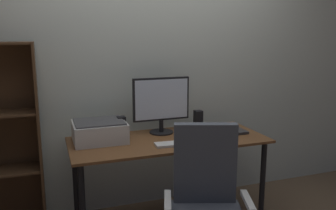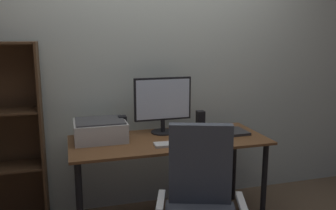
{
  "view_description": "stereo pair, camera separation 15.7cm",
  "coord_description": "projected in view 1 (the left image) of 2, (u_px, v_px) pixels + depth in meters",
  "views": [
    {
      "loc": [
        -0.91,
        -2.55,
        1.57
      ],
      "look_at": [
        -0.02,
        -0.04,
        1.02
      ],
      "focal_mm": 37.83,
      "sensor_mm": 36.0,
      "label": 1
    },
    {
      "loc": [
        -0.76,
        -2.6,
        1.57
      ],
      "look_at": [
        -0.02,
        -0.04,
        1.02
      ],
      "focal_mm": 37.83,
      "sensor_mm": 36.0,
      "label": 2
    }
  ],
  "objects": [
    {
      "name": "laptop",
      "position": [
        225.0,
        131.0,
        2.99
      ],
      "size": [
        0.32,
        0.23,
        0.02
      ],
      "primitive_type": "cube",
      "rotation": [
        0.0,
        0.0,
        0.01
      ],
      "color": "#2D2D30",
      "rests_on": "desk"
    },
    {
      "name": "keyboard",
      "position": [
        174.0,
        144.0,
        2.66
      ],
      "size": [
        0.3,
        0.12,
        0.02
      ],
      "primitive_type": "cube",
      "rotation": [
        0.0,
        0.0,
        -0.05
      ],
      "color": "silver",
      "rests_on": "desk"
    },
    {
      "name": "monitor",
      "position": [
        161.0,
        102.0,
        2.93
      ],
      "size": [
        0.48,
        0.2,
        0.47
      ],
      "color": "black",
      "rests_on": "desk"
    },
    {
      "name": "mouse",
      "position": [
        200.0,
        139.0,
        2.75
      ],
      "size": [
        0.06,
        0.1,
        0.03
      ],
      "primitive_type": "cube",
      "rotation": [
        0.0,
        0.0,
        0.03
      ],
      "color": "black",
      "rests_on": "desk"
    },
    {
      "name": "desk",
      "position": [
        169.0,
        150.0,
        2.84
      ],
      "size": [
        1.56,
        0.65,
        0.74
      ],
      "color": "brown",
      "rests_on": "ground"
    },
    {
      "name": "back_wall",
      "position": [
        150.0,
        63.0,
        3.16
      ],
      "size": [
        6.4,
        0.1,
        2.6
      ],
      "primitive_type": "cube",
      "color": "beige",
      "rests_on": "ground"
    },
    {
      "name": "printer",
      "position": [
        99.0,
        131.0,
        2.74
      ],
      "size": [
        0.4,
        0.34,
        0.16
      ],
      "color": "silver",
      "rests_on": "desk"
    },
    {
      "name": "speaker_left",
      "position": [
        121.0,
        127.0,
        2.85
      ],
      "size": [
        0.06,
        0.07,
        0.17
      ],
      "primitive_type": "cube",
      "color": "black",
      "rests_on": "desk"
    },
    {
      "name": "coffee_mug",
      "position": [
        183.0,
        131.0,
        2.84
      ],
      "size": [
        0.1,
        0.09,
        0.1
      ],
      "color": "white",
      "rests_on": "desk"
    },
    {
      "name": "speaker_right",
      "position": [
        198.0,
        120.0,
        3.07
      ],
      "size": [
        0.06,
        0.07,
        0.17
      ],
      "primitive_type": "cube",
      "color": "black",
      "rests_on": "desk"
    }
  ]
}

